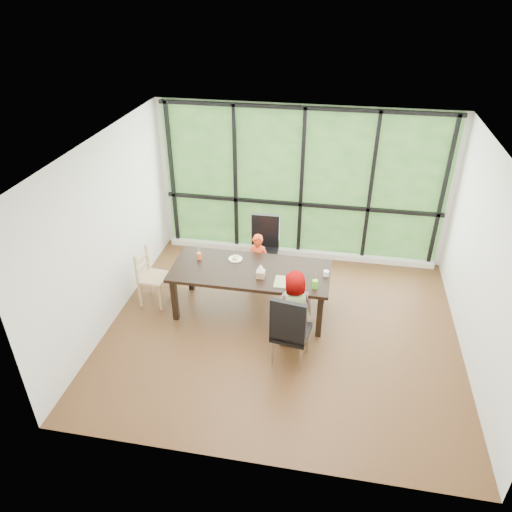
% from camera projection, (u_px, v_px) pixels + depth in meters
% --- Properties ---
extents(ground, '(5.00, 5.00, 0.00)m').
position_uv_depth(ground, '(282.00, 329.00, 7.03)').
color(ground, black).
rests_on(ground, ground).
extents(back_wall, '(5.00, 0.00, 5.00)m').
position_uv_depth(back_wall, '(302.00, 184.00, 8.23)').
color(back_wall, silver).
rests_on(back_wall, ground).
extents(foliage_backdrop, '(4.80, 0.02, 2.65)m').
position_uv_depth(foliage_backdrop, '(302.00, 185.00, 8.21)').
color(foliage_backdrop, '#295320').
rests_on(foliage_backdrop, back_wall).
extents(window_mullions, '(4.80, 0.06, 2.65)m').
position_uv_depth(window_mullions, '(301.00, 186.00, 8.18)').
color(window_mullions, black).
rests_on(window_mullions, back_wall).
extents(window_sill, '(4.80, 0.12, 0.10)m').
position_uv_depth(window_sill, '(298.00, 252.00, 8.81)').
color(window_sill, silver).
rests_on(window_sill, ground).
extents(dining_table, '(2.35, 1.08, 0.75)m').
position_uv_depth(dining_table, '(251.00, 291.00, 7.21)').
color(dining_table, black).
rests_on(dining_table, ground).
extents(chair_window_leather, '(0.47, 0.47, 1.08)m').
position_uv_depth(chair_window_leather, '(264.00, 249.00, 7.93)').
color(chair_window_leather, black).
rests_on(chair_window_leather, ground).
extents(chair_interior_leather, '(0.52, 0.52, 1.08)m').
position_uv_depth(chair_interior_leather, '(291.00, 328.00, 6.22)').
color(chair_interior_leather, black).
rests_on(chair_interior_leather, ground).
extents(chair_end_beech, '(0.44, 0.45, 0.90)m').
position_uv_depth(chair_end_beech, '(154.00, 277.00, 7.38)').
color(chair_end_beech, tan).
rests_on(chair_end_beech, ground).
extents(child_toddler, '(0.40, 0.30, 0.99)m').
position_uv_depth(child_toddler, '(258.00, 263.00, 7.65)').
color(child_toddler, red).
rests_on(child_toddler, ground).
extents(child_older, '(0.65, 0.55, 1.13)m').
position_uv_depth(child_older, '(292.00, 308.00, 6.54)').
color(child_older, gray).
rests_on(child_older, ground).
extents(placemat, '(0.41, 0.30, 0.01)m').
position_uv_depth(placemat, '(289.00, 282.00, 6.73)').
color(placemat, tan).
rests_on(placemat, dining_table).
extents(plate_far, '(0.21, 0.21, 0.01)m').
position_uv_depth(plate_far, '(235.00, 259.00, 7.26)').
color(plate_far, white).
rests_on(plate_far, dining_table).
extents(plate_near, '(0.23, 0.23, 0.01)m').
position_uv_depth(plate_near, '(293.00, 283.00, 6.71)').
color(plate_near, white).
rests_on(plate_near, dining_table).
extents(orange_cup, '(0.07, 0.07, 0.10)m').
position_uv_depth(orange_cup, '(199.00, 256.00, 7.25)').
color(orange_cup, orange).
rests_on(orange_cup, dining_table).
extents(green_cup, '(0.08, 0.08, 0.12)m').
position_uv_depth(green_cup, '(315.00, 284.00, 6.59)').
color(green_cup, '#5CDB29').
rests_on(green_cup, dining_table).
extents(white_mug, '(0.08, 0.08, 0.08)m').
position_uv_depth(white_mug, '(326.00, 273.00, 6.85)').
color(white_mug, white).
rests_on(white_mug, dining_table).
extents(tissue_box, '(0.12, 0.12, 0.10)m').
position_uv_depth(tissue_box, '(261.00, 274.00, 6.82)').
color(tissue_box, tan).
rests_on(tissue_box, dining_table).
extents(crepe_rolls_far, '(0.10, 0.12, 0.04)m').
position_uv_depth(crepe_rolls_far, '(235.00, 257.00, 7.25)').
color(crepe_rolls_far, tan).
rests_on(crepe_rolls_far, plate_far).
extents(crepe_rolls_near, '(0.10, 0.12, 0.04)m').
position_uv_depth(crepe_rolls_near, '(293.00, 281.00, 6.70)').
color(crepe_rolls_near, tan).
rests_on(crepe_rolls_near, plate_near).
extents(straw_white, '(0.01, 0.04, 0.20)m').
position_uv_depth(straw_white, '(199.00, 251.00, 7.20)').
color(straw_white, white).
rests_on(straw_white, orange_cup).
extents(straw_pink, '(0.01, 0.04, 0.20)m').
position_uv_depth(straw_pink, '(316.00, 278.00, 6.53)').
color(straw_pink, pink).
rests_on(straw_pink, green_cup).
extents(tissue, '(0.12, 0.12, 0.11)m').
position_uv_depth(tissue, '(261.00, 268.00, 6.77)').
color(tissue, white).
rests_on(tissue, tissue_box).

